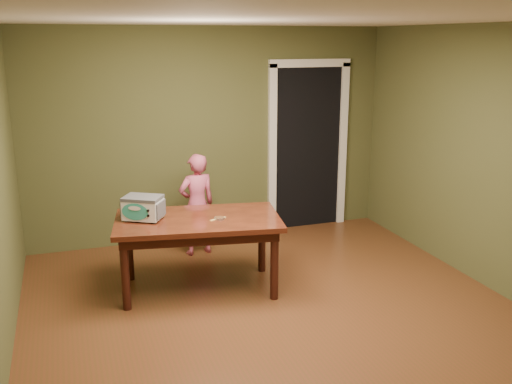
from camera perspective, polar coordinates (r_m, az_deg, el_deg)
floor at (r=5.20m, az=2.79°, el=-13.00°), size 5.00×5.00×0.00m
room_shell at (r=4.65m, az=3.06°, el=5.89°), size 4.52×5.02×2.61m
doorway at (r=7.78m, az=4.30°, el=4.75°), size 1.10×0.66×2.25m
dining_table at (r=5.65m, az=-5.82°, el=-3.56°), size 1.73×1.15×0.75m
toy_oven at (r=5.61m, az=-11.24°, el=-1.49°), size 0.44×0.40×0.23m
baking_pan at (r=5.55m, az=-3.68°, el=-2.63°), size 0.10×0.10×0.02m
spatula at (r=5.56m, az=-3.83°, el=-2.70°), size 0.18×0.09×0.01m
child at (r=6.61m, az=-5.92°, el=-1.26°), size 0.48×0.35×1.19m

